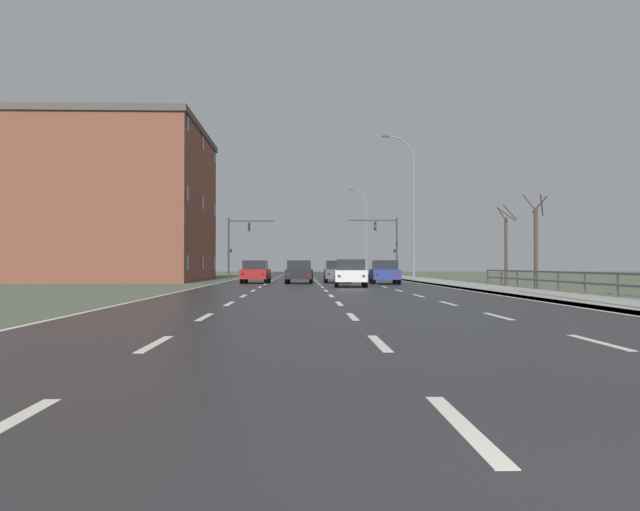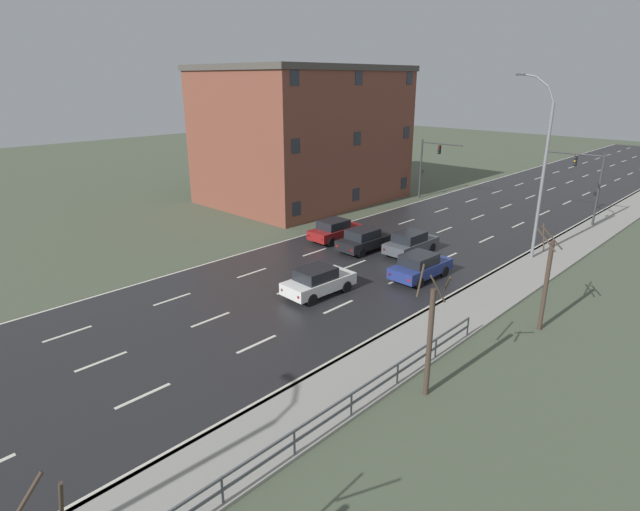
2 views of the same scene
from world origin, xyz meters
TOP-DOWN VIEW (x-y plane):
  - ground_plane at (0.00, 48.00)m, footprint 160.00×160.00m
  - road_asphalt_strip at (0.00, 59.99)m, footprint 14.00×120.00m
  - sidewalk_right at (8.43, 60.00)m, footprint 3.00×120.00m
  - guardrail at (9.85, 21.24)m, footprint 0.07×29.67m
  - street_lamp_midground at (7.45, 48.61)m, footprint 2.54×0.24m
  - street_lamp_distant at (7.47, 86.06)m, footprint 2.34×0.24m
  - traffic_signal_right at (7.07, 59.69)m, footprint 4.62×0.36m
  - traffic_signal_left at (-7.14, 59.03)m, footprint 4.30×0.36m
  - car_far_right at (-4.30, 42.73)m, footprint 1.94×4.16m
  - car_near_left at (1.37, 43.94)m, footprint 1.87×4.12m
  - car_distant at (1.63, 34.83)m, footprint 2.00×4.18m
  - car_far_left at (-1.30, 42.36)m, footprint 1.96×4.16m
  - car_mid_centre at (4.31, 40.60)m, footprint 1.94×4.15m
  - brick_building at (-15.70, 50.79)m, footprint 13.41×17.29m
  - bare_tree_mid at (10.94, 30.96)m, footprint 1.27×1.35m
  - bare_tree_far at (11.90, 39.05)m, footprint 1.24×0.83m

SIDE VIEW (x-z plane):
  - ground_plane at x=0.00m, z-range -0.12..0.00m
  - road_asphalt_strip at x=0.00m, z-range 0.00..0.02m
  - sidewalk_right at x=8.43m, z-range 0.00..0.12m
  - guardrail at x=9.85m, z-range 0.21..1.21m
  - car_far_right at x=-4.30m, z-range 0.02..1.59m
  - car_near_left at x=1.37m, z-range 0.02..1.59m
  - car_distant at x=1.63m, z-range 0.02..1.59m
  - car_far_left at x=-1.30m, z-range 0.02..1.59m
  - car_mid_centre at x=4.31m, z-range 0.02..1.59m
  - bare_tree_mid at x=10.94m, z-range -0.15..4.81m
  - bare_tree_far at x=11.90m, z-range -0.16..4.95m
  - traffic_signal_left at x=-7.14m, z-range 0.86..6.49m
  - traffic_signal_right at x=7.07m, z-range 0.90..6.65m
  - street_lamp_midground at x=7.45m, z-range -0.12..11.31m
  - street_lamp_distant at x=7.47m, z-range -0.10..11.41m
  - brick_building at x=-15.70m, z-range 0.01..12.25m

